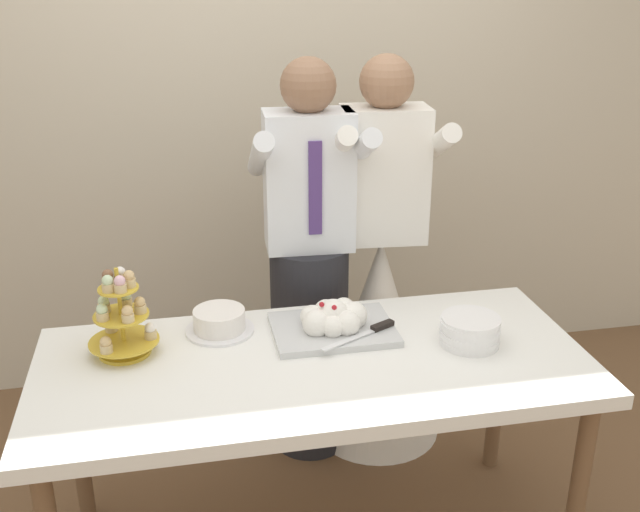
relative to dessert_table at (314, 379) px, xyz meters
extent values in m
cube|color=beige|center=(0.00, 1.39, 0.75)|extent=(5.20, 0.10, 2.90)
cube|color=white|center=(0.00, 0.00, 0.05)|extent=(1.80, 0.80, 0.05)
cylinder|color=brown|center=(0.82, -0.32, -0.34)|extent=(0.06, 0.06, 0.72)
cylinder|color=brown|center=(-0.82, 0.32, -0.34)|extent=(0.06, 0.06, 0.72)
cylinder|color=brown|center=(0.82, 0.32, -0.34)|extent=(0.06, 0.06, 0.72)
cylinder|color=gold|center=(-0.60, 0.16, 0.08)|extent=(0.17, 0.17, 0.01)
cylinder|color=gold|center=(-0.60, 0.16, 0.23)|extent=(0.01, 0.01, 0.31)
cylinder|color=gold|center=(-0.60, 0.16, 0.12)|extent=(0.23, 0.23, 0.01)
cylinder|color=#D1B784|center=(-0.52, 0.16, 0.14)|extent=(0.04, 0.04, 0.03)
sphere|color=white|center=(-0.52, 0.16, 0.16)|extent=(0.04, 0.04, 0.04)
cylinder|color=#D1B784|center=(-0.65, 0.24, 0.14)|extent=(0.04, 0.04, 0.03)
sphere|color=beige|center=(-0.65, 0.24, 0.16)|extent=(0.04, 0.04, 0.04)
cylinder|color=#D1B784|center=(-0.65, 0.09, 0.14)|extent=(0.04, 0.04, 0.03)
sphere|color=#D6B27A|center=(-0.65, 0.09, 0.16)|extent=(0.04, 0.04, 0.04)
cylinder|color=gold|center=(-0.60, 0.16, 0.21)|extent=(0.18, 0.18, 0.01)
cylinder|color=#D1B784|center=(-0.54, 0.17, 0.23)|extent=(0.04, 0.04, 0.03)
sphere|color=#D6B27A|center=(-0.54, 0.17, 0.25)|extent=(0.04, 0.04, 0.04)
cylinder|color=#D1B784|center=(-0.59, 0.22, 0.23)|extent=(0.04, 0.04, 0.03)
sphere|color=beige|center=(-0.59, 0.22, 0.25)|extent=(0.04, 0.04, 0.04)
cylinder|color=#D1B784|center=(-0.66, 0.20, 0.23)|extent=(0.04, 0.04, 0.03)
sphere|color=beige|center=(-0.66, 0.20, 0.25)|extent=(0.04, 0.04, 0.04)
cylinder|color=#D1B784|center=(-0.66, 0.13, 0.23)|extent=(0.04, 0.04, 0.03)
sphere|color=beige|center=(-0.66, 0.13, 0.25)|extent=(0.04, 0.04, 0.04)
cylinder|color=#D1B784|center=(-0.58, 0.11, 0.23)|extent=(0.04, 0.04, 0.03)
sphere|color=#D6B27A|center=(-0.58, 0.11, 0.25)|extent=(0.04, 0.04, 0.04)
cylinder|color=gold|center=(-0.60, 0.16, 0.31)|extent=(0.13, 0.13, 0.01)
cylinder|color=#D1B784|center=(-0.57, 0.17, 0.33)|extent=(0.04, 0.04, 0.03)
sphere|color=#D6B27A|center=(-0.57, 0.17, 0.35)|extent=(0.04, 0.04, 0.04)
cylinder|color=#D1B784|center=(-0.60, 0.20, 0.33)|extent=(0.04, 0.04, 0.03)
sphere|color=white|center=(-0.60, 0.20, 0.35)|extent=(0.04, 0.04, 0.04)
cylinder|color=#D1B784|center=(-0.63, 0.19, 0.33)|extent=(0.04, 0.04, 0.03)
sphere|color=brown|center=(-0.63, 0.19, 0.35)|extent=(0.04, 0.04, 0.04)
cylinder|color=#D1B784|center=(-0.63, 0.14, 0.33)|extent=(0.04, 0.04, 0.03)
sphere|color=beige|center=(-0.63, 0.14, 0.35)|extent=(0.04, 0.04, 0.04)
cylinder|color=#D1B784|center=(-0.59, 0.13, 0.33)|extent=(0.04, 0.04, 0.03)
sphere|color=#EAB7C6|center=(-0.59, 0.13, 0.35)|extent=(0.04, 0.04, 0.04)
cube|color=silver|center=(0.10, 0.17, 0.09)|extent=(0.42, 0.31, 0.02)
sphere|color=white|center=(0.17, 0.17, 0.13)|extent=(0.10, 0.10, 0.10)
sphere|color=white|center=(0.15, 0.24, 0.13)|extent=(0.08, 0.08, 0.08)
sphere|color=white|center=(0.09, 0.23, 0.13)|extent=(0.09, 0.09, 0.09)
sphere|color=white|center=(0.03, 0.20, 0.13)|extent=(0.08, 0.08, 0.08)
sphere|color=white|center=(0.04, 0.14, 0.13)|extent=(0.10, 0.10, 0.10)
sphere|color=white|center=(0.09, 0.11, 0.13)|extent=(0.08, 0.08, 0.08)
sphere|color=white|center=(0.14, 0.12, 0.13)|extent=(0.09, 0.09, 0.09)
sphere|color=white|center=(0.10, 0.17, 0.14)|extent=(0.11, 0.11, 0.11)
sphere|color=#B21923|center=(0.11, 0.17, 0.18)|extent=(0.02, 0.02, 0.02)
sphere|color=#B21923|center=(0.12, 0.19, 0.18)|extent=(0.02, 0.02, 0.02)
sphere|color=#B21923|center=(0.06, 0.17, 0.19)|extent=(0.02, 0.02, 0.02)
sphere|color=#B21923|center=(0.10, 0.14, 0.19)|extent=(0.02, 0.02, 0.02)
sphere|color=#DB474C|center=(0.10, 0.17, 0.17)|extent=(0.02, 0.02, 0.02)
cube|color=silver|center=(0.13, 0.06, 0.10)|extent=(0.22, 0.12, 0.00)
cube|color=black|center=(0.27, 0.12, 0.11)|extent=(0.09, 0.06, 0.02)
cylinder|color=white|center=(0.54, 0.00, 0.08)|extent=(0.20, 0.20, 0.01)
cylinder|color=white|center=(0.54, 0.00, 0.09)|extent=(0.20, 0.20, 0.01)
cylinder|color=white|center=(0.54, 0.00, 0.10)|extent=(0.20, 0.20, 0.01)
cylinder|color=white|center=(0.53, 0.00, 0.11)|extent=(0.20, 0.20, 0.01)
cylinder|color=white|center=(0.53, 0.00, 0.12)|extent=(0.20, 0.20, 0.01)
cylinder|color=white|center=(0.54, 0.00, 0.13)|extent=(0.20, 0.20, 0.01)
cylinder|color=white|center=(0.53, 0.00, 0.15)|extent=(0.20, 0.20, 0.01)
cylinder|color=white|center=(0.53, 0.00, 0.16)|extent=(0.20, 0.20, 0.01)
cylinder|color=white|center=(0.54, 0.00, 0.17)|extent=(0.20, 0.20, 0.01)
cylinder|color=white|center=(-0.29, 0.26, 0.08)|extent=(0.24, 0.24, 0.01)
cylinder|color=white|center=(-0.29, 0.26, 0.12)|extent=(0.18, 0.18, 0.07)
cylinder|color=#232328|center=(0.10, 0.64, -0.24)|extent=(0.32, 0.32, 0.92)
cube|color=white|center=(0.10, 0.64, 0.49)|extent=(0.35, 0.22, 0.54)
sphere|color=#8C664C|center=(0.10, 0.64, 0.85)|extent=(0.21, 0.21, 0.21)
cylinder|color=white|center=(-0.08, 0.65, 0.60)|extent=(0.10, 0.49, 0.28)
cylinder|color=white|center=(0.30, 0.63, 0.60)|extent=(0.10, 0.49, 0.28)
cube|color=#4C3372|center=(0.11, 0.53, 0.49)|extent=(0.05, 0.01, 0.36)
cone|color=white|center=(0.41, 0.66, -0.24)|extent=(0.56, 0.56, 0.92)
cube|color=white|center=(0.41, 0.66, 0.49)|extent=(0.36, 0.23, 0.54)
sphere|color=#997054|center=(0.41, 0.66, 0.85)|extent=(0.21, 0.21, 0.21)
cylinder|color=white|center=(0.23, 0.68, 0.60)|extent=(0.12, 0.49, 0.28)
cylinder|color=white|center=(0.61, 0.65, 0.60)|extent=(0.12, 0.49, 0.28)
camera|label=1|loc=(-0.40, -2.08, 1.29)|focal=41.67mm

